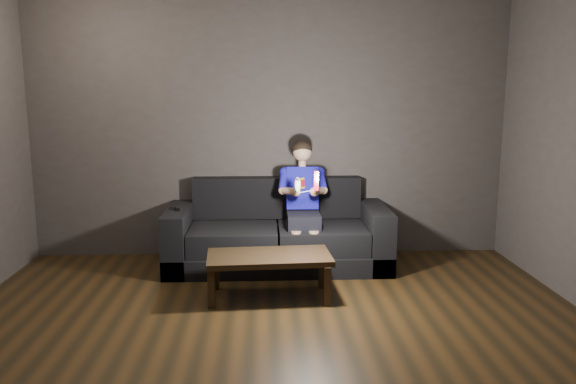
{
  "coord_description": "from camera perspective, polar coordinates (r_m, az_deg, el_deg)",
  "views": [
    {
      "loc": [
        -0.07,
        -3.43,
        1.77
      ],
      "look_at": [
        0.15,
        1.55,
        0.85
      ],
      "focal_mm": 35.0,
      "sensor_mm": 36.0,
      "label": 1
    }
  ],
  "objects": [
    {
      "name": "floor",
      "position": [
        3.86,
        -1.27,
        -16.81
      ],
      "size": [
        5.0,
        5.0,
        0.0
      ],
      "primitive_type": "plane",
      "color": "black",
      "rests_on": "ground"
    },
    {
      "name": "back_wall",
      "position": [
        5.95,
        -1.86,
        6.39
      ],
      "size": [
        5.0,
        0.04,
        2.7
      ],
      "primitive_type": "cube",
      "color": "#3B3533",
      "rests_on": "ground"
    },
    {
      "name": "front_wall",
      "position": [
        1.02,
        1.57,
        -13.51
      ],
      "size": [
        5.0,
        0.04,
        2.7
      ],
      "primitive_type": "cube",
      "color": "#3B3533",
      "rests_on": "ground"
    },
    {
      "name": "sofa",
      "position": [
        5.72,
        -1.05,
        -4.69
      ],
      "size": [
        2.2,
        0.95,
        0.85
      ],
      "color": "black",
      "rests_on": "floor"
    },
    {
      "name": "child",
      "position": [
        5.57,
        1.52,
        -0.24
      ],
      "size": [
        0.48,
        0.59,
        1.18
      ],
      "color": "black",
      "rests_on": "sofa"
    },
    {
      "name": "wii_remote_red",
      "position": [
        5.1,
        2.91,
        1.14
      ],
      "size": [
        0.05,
        0.07,
        0.18
      ],
      "color": "red",
      "rests_on": "child"
    },
    {
      "name": "nunchuk_white",
      "position": [
        5.09,
        0.99,
        0.76
      ],
      "size": [
        0.06,
        0.09,
        0.15
      ],
      "color": "silver",
      "rests_on": "child"
    },
    {
      "name": "wii_remote_black",
      "position": [
        5.62,
        -11.21,
        -1.61
      ],
      "size": [
        0.07,
        0.15,
        0.03
      ],
      "color": "black",
      "rests_on": "sofa"
    },
    {
      "name": "coffee_table",
      "position": [
        4.82,
        -1.93,
        -6.96
      ],
      "size": [
        1.08,
        0.59,
        0.38
      ],
      "color": "black",
      "rests_on": "floor"
    }
  ]
}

